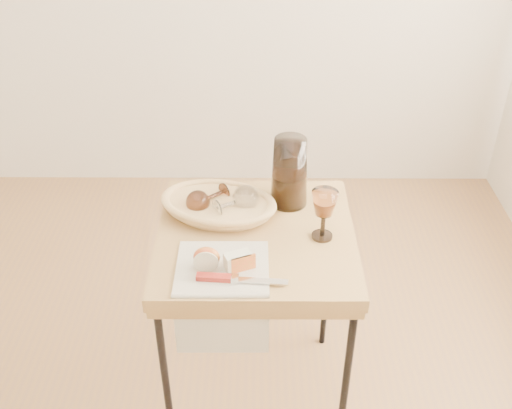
# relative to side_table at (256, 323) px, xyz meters

# --- Properties ---
(side_table) EXTENTS (0.62, 0.62, 0.78)m
(side_table) POSITION_rel_side_table_xyz_m (0.00, 0.00, 0.00)
(side_table) COLOR brown
(side_table) RESTS_ON floor
(tea_towel) EXTENTS (0.27, 0.24, 0.01)m
(tea_towel) POSITION_rel_side_table_xyz_m (-0.10, -0.17, 0.39)
(tea_towel) COLOR silver
(tea_towel) RESTS_ON side_table
(bread_basket) EXTENTS (0.38, 0.30, 0.05)m
(bread_basket) POSITION_rel_side_table_xyz_m (-0.12, 0.11, 0.42)
(bread_basket) COLOR #B1743E
(bread_basket) RESTS_ON side_table
(goblet_lying_a) EXTENTS (0.15, 0.14, 0.08)m
(goblet_lying_a) POSITION_rel_side_table_xyz_m (-0.15, 0.12, 0.44)
(goblet_lying_a) COLOR brown
(goblet_lying_a) RESTS_ON bread_basket
(goblet_lying_b) EXTENTS (0.16, 0.15, 0.09)m
(goblet_lying_b) POSITION_rel_side_table_xyz_m (-0.07, 0.09, 0.45)
(goblet_lying_b) COLOR white
(goblet_lying_b) RESTS_ON bread_basket
(pitcher) EXTENTS (0.24, 0.29, 0.28)m
(pitcher) POSITION_rel_side_table_xyz_m (0.11, 0.17, 0.51)
(pitcher) COLOR black
(pitcher) RESTS_ON side_table
(wine_goblet) EXTENTS (0.10, 0.10, 0.17)m
(wine_goblet) POSITION_rel_side_table_xyz_m (0.20, -0.02, 0.47)
(wine_goblet) COLOR white
(wine_goblet) RESTS_ON side_table
(apple_half) EXTENTS (0.08, 0.04, 0.07)m
(apple_half) POSITION_rel_side_table_xyz_m (-0.14, -0.17, 0.43)
(apple_half) COLOR red
(apple_half) RESTS_ON tea_towel
(apple_wedge) EXTENTS (0.08, 0.07, 0.05)m
(apple_wedge) POSITION_rel_side_table_xyz_m (-0.05, -0.18, 0.42)
(apple_wedge) COLOR beige
(apple_wedge) RESTS_ON tea_towel
(table_knife) EXTENTS (0.25, 0.05, 0.02)m
(table_knife) POSITION_rel_side_table_xyz_m (-0.05, -0.23, 0.41)
(table_knife) COLOR silver
(table_knife) RESTS_ON tea_towel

